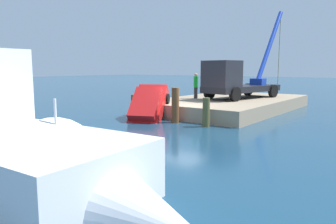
% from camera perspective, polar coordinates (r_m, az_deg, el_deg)
% --- Properties ---
extents(ground, '(200.00, 200.00, 0.00)m').
position_cam_1_polar(ground, '(20.12, 2.75, -1.39)').
color(ground, navy).
extents(dock, '(13.42, 7.93, 0.89)m').
position_cam_1_polar(dock, '(25.30, 10.66, 1.38)').
color(dock, gray).
rests_on(dock, ground).
extents(crane_truck, '(10.49, 3.72, 7.28)m').
position_cam_1_polar(crane_truck, '(24.78, 11.75, 5.57)').
color(crane_truck, black).
rests_on(crane_truck, dock).
extents(dock_worker, '(0.34, 0.34, 1.90)m').
position_cam_1_polar(dock_worker, '(24.68, 4.89, 4.64)').
color(dock_worker, '#303030').
rests_on(dock_worker, dock).
extents(salvaged_car, '(4.11, 3.26, 3.32)m').
position_cam_1_polar(salvaged_car, '(19.87, -3.78, 0.30)').
color(salvaged_car, red).
rests_on(salvaged_car, ground).
extents(piling_near, '(0.38, 0.38, 1.48)m').
position_cam_1_polar(piling_near, '(20.93, -5.94, 0.98)').
color(piling_near, brown).
rests_on(piling_near, ground).
extents(piling_mid, '(0.43, 0.43, 2.06)m').
position_cam_1_polar(piling_mid, '(18.97, 1.29, 1.21)').
color(piling_mid, brown).
rests_on(piling_mid, ground).
extents(piling_far, '(0.39, 0.39, 1.58)m').
position_cam_1_polar(piling_far, '(17.78, 6.69, -0.06)').
color(piling_far, brown).
rests_on(piling_far, ground).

